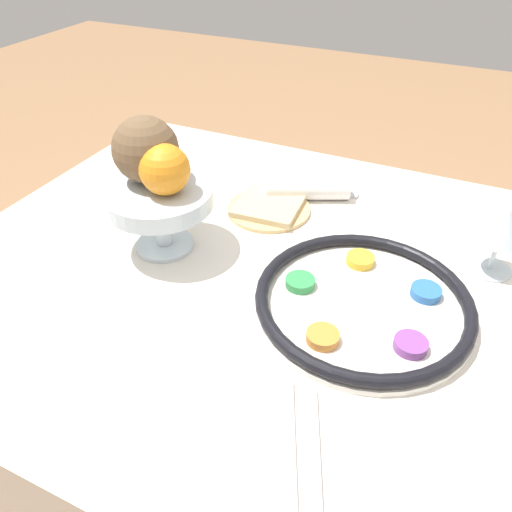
% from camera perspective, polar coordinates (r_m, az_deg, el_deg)
% --- Properties ---
extents(ground_plane, '(8.00, 8.00, 0.00)m').
position_cam_1_polar(ground_plane, '(1.41, 4.50, -26.13)').
color(ground_plane, '#99704C').
extents(dining_table, '(1.28, 0.91, 0.73)m').
position_cam_1_polar(dining_table, '(1.10, 5.45, -17.56)').
color(dining_table, silver).
rests_on(dining_table, ground_plane).
extents(seder_plate, '(0.33, 0.33, 0.03)m').
position_cam_1_polar(seder_plate, '(0.78, 12.15, -5.10)').
color(seder_plate, silver).
rests_on(seder_plate, dining_table).
extents(wine_glass, '(0.07, 0.07, 0.12)m').
position_cam_1_polar(wine_glass, '(0.89, 26.43, 2.85)').
color(wine_glass, silver).
rests_on(wine_glass, dining_table).
extents(fruit_stand, '(0.18, 0.18, 0.12)m').
position_cam_1_polar(fruit_stand, '(0.86, -10.97, 6.04)').
color(fruit_stand, silver).
rests_on(fruit_stand, dining_table).
extents(orange_fruit, '(0.08, 0.08, 0.08)m').
position_cam_1_polar(orange_fruit, '(0.82, -10.40, 9.69)').
color(orange_fruit, orange).
rests_on(orange_fruit, fruit_stand).
extents(coconut, '(0.11, 0.11, 0.11)m').
position_cam_1_polar(coconut, '(0.86, -12.32, 11.91)').
color(coconut, brown).
rests_on(coconut, fruit_stand).
extents(bread_plate, '(0.16, 0.16, 0.02)m').
position_cam_1_polar(bread_plate, '(0.99, 1.47, 5.60)').
color(bread_plate, tan).
rests_on(bread_plate, dining_table).
extents(napkin_roll, '(0.17, 0.11, 0.05)m').
position_cam_1_polar(napkin_roll, '(1.03, 5.92, 7.67)').
color(napkin_roll, white).
rests_on(napkin_roll, dining_table).
extents(fork_left, '(0.09, 0.19, 0.01)m').
position_cam_1_polar(fork_left, '(0.61, 6.35, -22.28)').
color(fork_left, silver).
rests_on(fork_left, dining_table).
extents(fork_right, '(0.10, 0.19, 0.01)m').
position_cam_1_polar(fork_right, '(0.62, 3.54, -21.36)').
color(fork_right, silver).
rests_on(fork_right, dining_table).
extents(spoon, '(0.18, 0.03, 0.01)m').
position_cam_1_polar(spoon, '(1.08, 6.97, 7.69)').
color(spoon, silver).
rests_on(spoon, dining_table).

